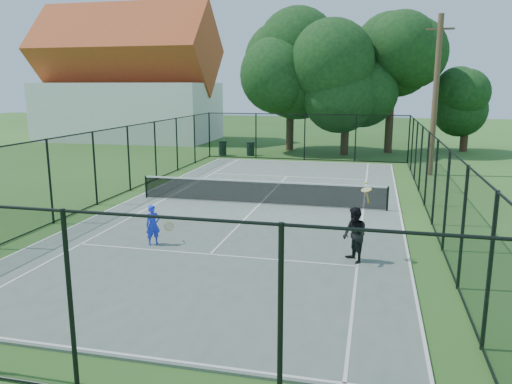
% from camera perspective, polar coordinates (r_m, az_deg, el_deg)
% --- Properties ---
extents(ground, '(120.00, 120.00, 0.00)m').
position_cam_1_polar(ground, '(20.28, 0.47, -1.52)').
color(ground, '#2D561D').
extents(tennis_court, '(11.00, 24.00, 0.06)m').
position_cam_1_polar(tennis_court, '(20.28, 0.47, -1.44)').
color(tennis_court, '#59695E').
rests_on(tennis_court, ground).
extents(tennis_net, '(10.08, 0.08, 0.95)m').
position_cam_1_polar(tennis_net, '(20.15, 0.47, 0.08)').
color(tennis_net, black).
rests_on(tennis_net, tennis_court).
extents(fence, '(13.10, 26.10, 3.00)m').
position_cam_1_polar(fence, '(19.98, 0.47, 2.66)').
color(fence, black).
rests_on(fence, ground).
extents(tree_near_left, '(7.58, 7.58, 9.88)m').
position_cam_1_polar(tree_near_left, '(37.55, 3.99, 14.04)').
color(tree_near_left, '#332114').
rests_on(tree_near_left, ground).
extents(tree_near_mid, '(5.88, 5.88, 7.69)m').
position_cam_1_polar(tree_near_mid, '(35.45, 10.32, 11.82)').
color(tree_near_mid, '#332114').
rests_on(tree_near_mid, ground).
extents(tree_near_right, '(6.60, 6.60, 9.11)m').
position_cam_1_polar(tree_near_right, '(37.37, 15.30, 13.22)').
color(tree_near_right, '#332114').
rests_on(tree_near_right, ground).
extents(tree_far_right, '(4.27, 4.27, 5.65)m').
position_cam_1_polar(tree_far_right, '(39.91, 22.98, 9.29)').
color(tree_far_right, '#332114').
rests_on(tree_far_right, ground).
extents(building, '(15.30, 8.15, 11.87)m').
position_cam_1_polar(building, '(46.44, -14.42, 11.89)').
color(building, silver).
rests_on(building, ground).
extents(trash_bin_left, '(0.58, 0.58, 1.02)m').
position_cam_1_polar(trash_bin_left, '(34.89, -3.85, 5.03)').
color(trash_bin_left, black).
rests_on(trash_bin_left, ground).
extents(trash_bin_right, '(0.58, 0.58, 0.94)m').
position_cam_1_polar(trash_bin_right, '(34.73, -0.63, 4.97)').
color(trash_bin_right, black).
rests_on(trash_bin_right, ground).
extents(utility_pole, '(1.40, 0.30, 8.37)m').
position_cam_1_polar(utility_pole, '(28.39, 19.82, 10.32)').
color(utility_pole, '#4C3823').
rests_on(utility_pole, ground).
extents(player_blue, '(0.85, 0.51, 1.22)m').
position_cam_1_polar(player_blue, '(15.30, -11.67, -3.71)').
color(player_blue, '#1C30F1').
rests_on(player_blue, tennis_court).
extents(player_black, '(0.88, 1.10, 2.12)m').
position_cam_1_polar(player_black, '(13.74, 11.21, -4.83)').
color(player_black, black).
rests_on(player_black, tennis_court).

